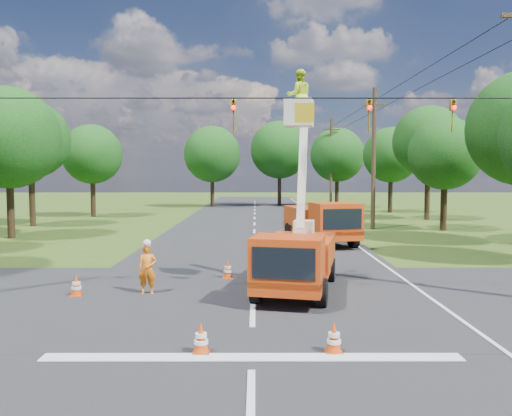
{
  "coord_description": "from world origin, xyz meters",
  "views": [
    {
      "loc": [
        0.08,
        -13.61,
        3.98
      ],
      "look_at": [
        0.1,
        6.13,
        2.6
      ],
      "focal_mm": 35.0,
      "sensor_mm": 36.0,
      "label": 1
    }
  ],
  "objects_px": {
    "tree_right_c": "(445,154)",
    "second_truck": "(321,222)",
    "tree_right_d": "(429,141)",
    "tree_right_e": "(391,155)",
    "bucket_truck": "(297,245)",
    "traffic_cone_1": "(334,338)",
    "tree_far_c": "(337,155)",
    "traffic_cone_7": "(337,233)",
    "tree_far_a": "(212,154)",
    "traffic_cone_3": "(311,248)",
    "tree_left_e": "(30,140)",
    "distant_car": "(316,212)",
    "traffic_cone_8": "(228,269)",
    "tree_far_b": "(280,150)",
    "ground_worker": "(147,269)",
    "traffic_cone_4": "(76,286)",
    "tree_left_f": "(92,154)",
    "traffic_cone_0": "(201,339)",
    "tree_left_d": "(8,138)",
    "pole_right_far": "(331,163)",
    "pole_right_mid": "(374,157)",
    "traffic_cone_2": "(274,255)"
  },
  "relations": [
    {
      "from": "tree_right_c",
      "to": "tree_right_e",
      "type": "relative_size",
      "value": 0.91
    },
    {
      "from": "tree_right_c",
      "to": "tree_far_c",
      "type": "relative_size",
      "value": 0.85
    },
    {
      "from": "traffic_cone_2",
      "to": "traffic_cone_3",
      "type": "distance_m",
      "value": 2.9
    },
    {
      "from": "bucket_truck",
      "to": "traffic_cone_1",
      "type": "height_order",
      "value": "bucket_truck"
    },
    {
      "from": "second_truck",
      "to": "traffic_cone_0",
      "type": "bearing_deg",
      "value": -119.21
    },
    {
      "from": "distant_car",
      "to": "traffic_cone_2",
      "type": "distance_m",
      "value": 19.01
    },
    {
      "from": "traffic_cone_8",
      "to": "tree_left_e",
      "type": "bearing_deg",
      "value": 129.78
    },
    {
      "from": "traffic_cone_3",
      "to": "tree_left_e",
      "type": "distance_m",
      "value": 24.58
    },
    {
      "from": "bucket_truck",
      "to": "traffic_cone_0",
      "type": "relative_size",
      "value": 10.45
    },
    {
      "from": "tree_right_c",
      "to": "traffic_cone_8",
      "type": "bearing_deg",
      "value": -131.49
    },
    {
      "from": "tree_left_e",
      "to": "second_truck",
      "type": "bearing_deg",
      "value": -25.34
    },
    {
      "from": "traffic_cone_7",
      "to": "tree_right_e",
      "type": "bearing_deg",
      "value": 66.76
    },
    {
      "from": "traffic_cone_7",
      "to": "tree_right_e",
      "type": "distance_m",
      "value": 22.85
    },
    {
      "from": "tree_far_a",
      "to": "tree_far_c",
      "type": "height_order",
      "value": "tree_far_a"
    },
    {
      "from": "traffic_cone_2",
      "to": "traffic_cone_4",
      "type": "height_order",
      "value": "same"
    },
    {
      "from": "tree_right_d",
      "to": "pole_right_far",
      "type": "bearing_deg",
      "value": 115.86
    },
    {
      "from": "tree_right_e",
      "to": "tree_far_a",
      "type": "bearing_deg",
      "value": 156.95
    },
    {
      "from": "distant_car",
      "to": "pole_right_mid",
      "type": "distance_m",
      "value": 7.39
    },
    {
      "from": "traffic_cone_1",
      "to": "tree_far_c",
      "type": "xyz_separation_m",
      "value": [
        7.69,
        46.88,
        5.7
      ]
    },
    {
      "from": "traffic_cone_0",
      "to": "tree_right_e",
      "type": "relative_size",
      "value": 0.08
    },
    {
      "from": "traffic_cone_0",
      "to": "tree_right_d",
      "type": "bearing_deg",
      "value": 63.49
    },
    {
      "from": "second_truck",
      "to": "traffic_cone_1",
      "type": "height_order",
      "value": "second_truck"
    },
    {
      "from": "tree_left_e",
      "to": "tree_left_f",
      "type": "height_order",
      "value": "tree_left_e"
    },
    {
      "from": "traffic_cone_1",
      "to": "pole_right_mid",
      "type": "distance_m",
      "value": 26.19
    },
    {
      "from": "ground_worker",
      "to": "traffic_cone_4",
      "type": "xyz_separation_m",
      "value": [
        -2.24,
        -0.29,
        -0.48
      ]
    },
    {
      "from": "second_truck",
      "to": "tree_left_e",
      "type": "xyz_separation_m",
      "value": [
        -20.58,
        9.75,
        5.22
      ]
    },
    {
      "from": "traffic_cone_4",
      "to": "tree_far_b",
      "type": "bearing_deg",
      "value": 79.0
    },
    {
      "from": "traffic_cone_7",
      "to": "tree_far_b",
      "type": "height_order",
      "value": "tree_far_b"
    },
    {
      "from": "tree_left_e",
      "to": "tree_far_a",
      "type": "xyz_separation_m",
      "value": [
        11.8,
        21.0,
        -0.3
      ]
    },
    {
      "from": "tree_right_d",
      "to": "tree_right_e",
      "type": "bearing_deg",
      "value": 97.13
    },
    {
      "from": "ground_worker",
      "to": "pole_right_mid",
      "type": "xyz_separation_m",
      "value": [
        11.96,
        19.46,
        4.27
      ]
    },
    {
      "from": "traffic_cone_4",
      "to": "tree_right_e",
      "type": "distance_m",
      "value": 40.22
    },
    {
      "from": "second_truck",
      "to": "tree_right_d",
      "type": "xyz_separation_m",
      "value": [
        11.02,
        14.75,
        5.41
      ]
    },
    {
      "from": "bucket_truck",
      "to": "traffic_cone_8",
      "type": "xyz_separation_m",
      "value": [
        -2.41,
        2.19,
        -1.24
      ]
    },
    {
      "from": "ground_worker",
      "to": "traffic_cone_3",
      "type": "distance_m",
      "value": 10.14
    },
    {
      "from": "distant_car",
      "to": "traffic_cone_8",
      "type": "bearing_deg",
      "value": -90.44
    },
    {
      "from": "tree_right_c",
      "to": "tree_far_b",
      "type": "distance_m",
      "value": 27.97
    },
    {
      "from": "pole_right_far",
      "to": "tree_far_b",
      "type": "bearing_deg",
      "value": 137.73
    },
    {
      "from": "traffic_cone_4",
      "to": "traffic_cone_7",
      "type": "xyz_separation_m",
      "value": [
        10.74,
        14.36,
        0.0
      ]
    },
    {
      "from": "traffic_cone_0",
      "to": "tree_left_f",
      "type": "relative_size",
      "value": 0.08
    },
    {
      "from": "second_truck",
      "to": "tree_far_c",
      "type": "distance_m",
      "value": 30.67
    },
    {
      "from": "bucket_truck",
      "to": "tree_left_e",
      "type": "relative_size",
      "value": 0.79
    },
    {
      "from": "traffic_cone_8",
      "to": "tree_right_e",
      "type": "bearing_deg",
      "value": 65.24
    },
    {
      "from": "traffic_cone_3",
      "to": "tree_left_d",
      "type": "xyz_separation_m",
      "value": [
        -17.8,
        6.51,
        5.77
      ]
    },
    {
      "from": "traffic_cone_4",
      "to": "tree_right_c",
      "type": "height_order",
      "value": "tree_right_c"
    },
    {
      "from": "traffic_cone_2",
      "to": "tree_left_e",
      "type": "relative_size",
      "value": 0.08
    },
    {
      "from": "tree_left_e",
      "to": "tree_far_b",
      "type": "relative_size",
      "value": 0.91
    },
    {
      "from": "tree_right_c",
      "to": "second_truck",
      "type": "bearing_deg",
      "value": -144.37
    },
    {
      "from": "tree_left_d",
      "to": "tree_far_b",
      "type": "distance_m",
      "value": 34.99
    },
    {
      "from": "traffic_cone_8",
      "to": "tree_left_d",
      "type": "xyz_separation_m",
      "value": [
        -14.03,
        12.02,
        5.77
      ]
    }
  ]
}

